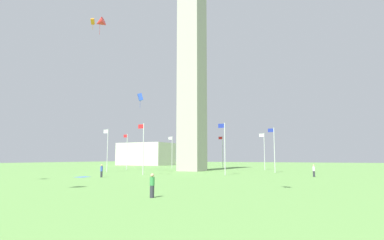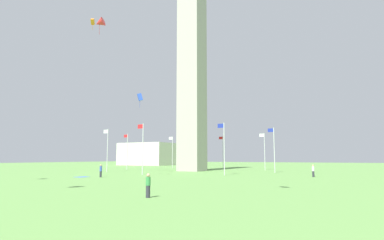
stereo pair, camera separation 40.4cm
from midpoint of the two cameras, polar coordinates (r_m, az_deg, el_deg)
The scene contains 18 objects.
ground_plane at distance 64.06m, azimuth 0.18°, elevation -9.14°, with size 260.00×260.00×0.00m, color #609347.
obelisk_monument at distance 66.60m, azimuth 0.18°, elevation 9.26°, with size 4.63×4.63×42.07m.
flagpole_n at distance 73.13m, azimuth -11.41°, elevation -5.29°, with size 1.12×0.14×7.97m.
flagpole_ne at distance 61.18m, azimuth -14.78°, elevation -4.93°, with size 1.12×0.14×7.97m.
flagpole_e at distance 50.07m, azimuth -8.64°, elevation -4.72°, with size 1.12×0.14×7.97m.
flagpole_se at distance 48.63m, azimuth 5.96°, elevation -4.70°, with size 1.12×0.14×7.97m.
flagpole_s at distance 58.30m, azimuth 14.66°, elevation -4.85°, with size 1.12×0.14×7.97m.
flagpole_sw at distance 70.74m, azimuth 13.00°, elevation -5.20°, with size 1.12×0.14×7.97m.
flagpole_w at distance 79.00m, azimuth 5.69°, elevation -5.49°, with size 1.12×0.14×7.97m.
flagpole_nw at distance 79.89m, azimuth -3.42°, elevation -5.52°, with size 1.12×0.14×7.97m.
person_blue_shirt at distance 45.39m, azimuth -15.80°, elevation -8.77°, with size 0.32×0.32×1.73m.
person_green_shirt at distance 21.75m, azimuth -7.34°, elevation -11.60°, with size 0.32×0.32×1.59m.
person_white_shirt at distance 47.43m, azimuth 21.14°, elevation -8.51°, with size 0.32×0.32×1.68m.
kite_orange_box at distance 64.63m, azimuth -17.21°, elevation 16.47°, with size 1.06×1.25×2.20m.
kite_blue_box at distance 55.52m, azimuth -9.12°, elevation 4.07°, with size 1.16×1.16×2.52m.
kite_red_delta at distance 58.04m, azimuth -16.04°, elevation 16.41°, with size 2.19×2.02×3.06m.
distant_building at distance 114.93m, azimuth -8.02°, elevation -6.07°, with size 18.05×11.40×7.82m.
picnic_blanket_near_first_person at distance 46.84m, azimuth -18.91°, elevation -9.64°, with size 1.80×1.40×0.01m, color blue.
Camera 2 is at (-29.76, 56.67, 2.64)m, focal length 29.74 mm.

